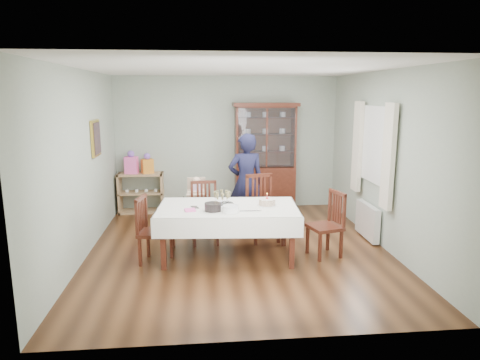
{
  "coord_description": "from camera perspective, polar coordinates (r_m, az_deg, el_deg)",
  "views": [
    {
      "loc": [
        -0.57,
        -6.22,
        2.35
      ],
      "look_at": [
        0.04,
        0.2,
        1.04
      ],
      "focal_mm": 32.0,
      "sensor_mm": 36.0,
      "label": 1
    }
  ],
  "objects": [
    {
      "name": "chair_end_left",
      "position": [
        6.21,
        -11.32,
        -8.24
      ],
      "size": [
        0.51,
        0.51,
        0.95
      ],
      "rotation": [
        0.0,
        0.0,
        1.35
      ],
      "color": "#4D1F13",
      "rests_on": "floor"
    },
    {
      "name": "dining_table",
      "position": [
        6.25,
        -1.62,
        -6.88
      ],
      "size": [
        2.08,
        1.29,
        0.76
      ],
      "rotation": [
        0.0,
        0.0,
        -0.07
      ],
      "color": "#4D1F13",
      "rests_on": "floor"
    },
    {
      "name": "cake_knife",
      "position": [
        5.9,
        1.42,
        -4.13
      ],
      "size": [
        0.3,
        0.03,
        0.01
      ],
      "primitive_type": "cube",
      "rotation": [
        0.0,
        0.0,
        0.02
      ],
      "color": "silver",
      "rests_on": "dining_table"
    },
    {
      "name": "plate_stack_white",
      "position": [
        5.83,
        -1.28,
        -3.88
      ],
      "size": [
        0.29,
        0.29,
        0.1
      ],
      "primitive_type": "cylinder",
      "rotation": [
        0.0,
        0.0,
        0.36
      ],
      "color": "white",
      "rests_on": "dining_table"
    },
    {
      "name": "room_shell",
      "position": [
        6.81,
        -0.65,
        6.0
      ],
      "size": [
        5.0,
        5.0,
        5.0
      ],
      "color": "#9EAA99",
      "rests_on": "floor"
    },
    {
      "name": "sideboard",
      "position": [
        8.8,
        -13.04,
        -1.67
      ],
      "size": [
        0.9,
        0.38,
        0.8
      ],
      "color": "tan",
      "rests_on": "floor"
    },
    {
      "name": "plate_stack_dark",
      "position": [
        5.92,
        -3.63,
        -3.6
      ],
      "size": [
        0.26,
        0.26,
        0.11
      ],
      "primitive_type": "cylinder",
      "rotation": [
        0.0,
        0.0,
        0.11
      ],
      "color": "black",
      "rests_on": "dining_table"
    },
    {
      "name": "chair_end_right",
      "position": [
        6.45,
        11.31,
        -7.46
      ],
      "size": [
        0.53,
        0.53,
        0.96
      ],
      "rotation": [
        0.0,
        0.0,
        -1.3
      ],
      "color": "#4D1F13",
      "rests_on": "floor"
    },
    {
      "name": "gift_bag_orange",
      "position": [
        8.65,
        -12.24,
        2.06
      ],
      "size": [
        0.26,
        0.23,
        0.4
      ],
      "color": "orange",
      "rests_on": "sideboard"
    },
    {
      "name": "cutlery",
      "position": [
        6.11,
        -6.38,
        -3.65
      ],
      "size": [
        0.15,
        0.19,
        0.01
      ],
      "primitive_type": null,
      "rotation": [
        0.0,
        0.0,
        0.3
      ],
      "color": "silver",
      "rests_on": "dining_table"
    },
    {
      "name": "high_chair",
      "position": [
        7.47,
        -5.77,
        -3.96
      ],
      "size": [
        0.42,
        0.42,
        0.95
      ],
      "rotation": [
        0.0,
        0.0,
        -0.0
      ],
      "color": "black",
      "rests_on": "floor"
    },
    {
      "name": "napkin_stack",
      "position": [
        5.96,
        -6.68,
        -4.0
      ],
      "size": [
        0.17,
        0.17,
        0.02
      ],
      "primitive_type": "cube",
      "rotation": [
        0.0,
        0.0,
        0.17
      ],
      "color": "#FF5DB3",
      "rests_on": "dining_table"
    },
    {
      "name": "radiator",
      "position": [
        7.36,
        16.62,
        -5.22
      ],
      "size": [
        0.1,
        0.8,
        0.55
      ],
      "primitive_type": "cube",
      "color": "white",
      "rests_on": "floor"
    },
    {
      "name": "chair_far_right",
      "position": [
        6.99,
        3.03,
        -5.49
      ],
      "size": [
        0.56,
        0.56,
        1.06
      ],
      "rotation": [
        0.0,
        0.0,
        0.2
      ],
      "color": "#4D1F13",
      "rests_on": "floor"
    },
    {
      "name": "window",
      "position": [
        7.14,
        17.63,
        4.47
      ],
      "size": [
        0.04,
        1.02,
        1.22
      ],
      "primitive_type": "cube",
      "color": "white",
      "rests_on": "room_shell"
    },
    {
      "name": "woman",
      "position": [
        7.37,
        0.8,
        -0.31
      ],
      "size": [
        0.66,
        0.47,
        1.7
      ],
      "primitive_type": "imported",
      "rotation": [
        0.0,
        0.0,
        3.25
      ],
      "color": "black",
      "rests_on": "floor"
    },
    {
      "name": "floor",
      "position": [
        6.67,
        -0.22,
        -9.17
      ],
      "size": [
        5.0,
        5.0,
        0.0
      ],
      "primitive_type": "plane",
      "color": "#593319",
      "rests_on": "ground"
    },
    {
      "name": "champagne_tray",
      "position": [
        6.23,
        -2.39,
        -2.75
      ],
      "size": [
        0.33,
        0.33,
        0.2
      ],
      "color": "silver",
      "rests_on": "dining_table"
    },
    {
      "name": "chair_far_left",
      "position": [
        6.89,
        -4.69,
        -5.98
      ],
      "size": [
        0.46,
        0.46,
        0.97
      ],
      "rotation": [
        0.0,
        0.0,
        0.07
      ],
      "color": "#4D1F13",
      "rests_on": "floor"
    },
    {
      "name": "birthday_cake",
      "position": [
        6.18,
        3.62,
        -2.99
      ],
      "size": [
        0.28,
        0.28,
        0.19
      ],
      "color": "white",
      "rests_on": "dining_table"
    },
    {
      "name": "gift_bag_pink",
      "position": [
        8.69,
        -14.29,
        2.16
      ],
      "size": [
        0.27,
        0.19,
        0.46
      ],
      "color": "#FF5DB3",
      "rests_on": "sideboard"
    },
    {
      "name": "china_cabinet",
      "position": [
        8.67,
        3.35,
        3.28
      ],
      "size": [
        1.3,
        0.48,
        2.18
      ],
      "color": "#4D1F13",
      "rests_on": "floor"
    },
    {
      "name": "curtain_right",
      "position": [
        7.7,
        15.39,
        4.32
      ],
      "size": [
        0.07,
        0.3,
        1.55
      ],
      "primitive_type": "cube",
      "color": "silver",
      "rests_on": "room_shell"
    },
    {
      "name": "curtain_left",
      "position": [
        6.56,
        19.19,
        2.93
      ],
      "size": [
        0.07,
        0.3,
        1.55
      ],
      "primitive_type": "cube",
      "color": "silver",
      "rests_on": "room_shell"
    },
    {
      "name": "picture_frame",
      "position": [
        7.25,
        -18.68,
        5.3
      ],
      "size": [
        0.04,
        0.48,
        0.58
      ],
      "primitive_type": "cube",
      "color": "gold",
      "rests_on": "room_shell"
    }
  ]
}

